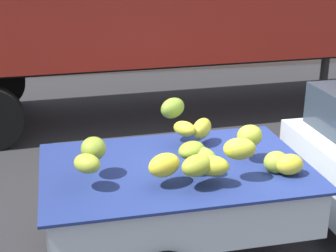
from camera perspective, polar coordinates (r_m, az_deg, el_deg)
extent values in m
plane|color=#28282B|center=(6.45, 7.65, -11.55)|extent=(220.00, 220.00, 0.00)
cube|color=gray|center=(14.03, -3.09, 6.73)|extent=(80.00, 0.80, 0.16)
cube|color=silver|center=(5.72, 0.78, -9.06)|extent=(2.79, 1.83, 0.08)
cube|color=silver|center=(6.35, -0.99, -3.32)|extent=(2.74, 0.13, 0.44)
cube|color=silver|center=(4.88, 3.16, -11.20)|extent=(2.74, 0.13, 0.44)
cube|color=silver|center=(6.03, 13.38, -5.29)|extent=(0.10, 1.75, 0.44)
cube|color=silver|center=(5.48, -13.14, -7.98)|extent=(0.10, 1.75, 0.44)
cube|color=#B21914|center=(6.39, -1.04, -3.54)|extent=(2.63, 0.09, 0.07)
cube|color=navy|center=(5.50, 0.81, -4.62)|extent=(2.91, 1.95, 0.03)
ellipsoid|color=#96A02A|center=(4.94, 3.29, -4.42)|extent=(0.42, 0.38, 0.21)
ellipsoid|color=gold|center=(5.02, 4.91, -4.42)|extent=(0.42, 0.36, 0.20)
ellipsoid|color=olive|center=(6.02, 0.52, 2.03)|extent=(0.41, 0.40, 0.24)
ellipsoid|color=#A2AF32|center=(4.96, -9.04, -4.16)|extent=(0.35, 0.36, 0.18)
ellipsoid|color=gold|center=(5.84, 1.85, -0.29)|extent=(0.33, 0.35, 0.17)
ellipsoid|color=olive|center=(5.25, 3.55, -3.16)|extent=(0.41, 0.42, 0.16)
ellipsoid|color=gold|center=(5.98, 3.81, -0.28)|extent=(0.37, 0.40, 0.23)
ellipsoid|color=gold|center=(5.10, 8.00, -2.53)|extent=(0.36, 0.28, 0.22)
ellipsoid|color=#97A932|center=(5.45, 12.00, -3.97)|extent=(0.33, 0.31, 0.23)
ellipsoid|color=olive|center=(5.20, -8.33, -2.51)|extent=(0.28, 0.31, 0.24)
ellipsoid|color=gold|center=(5.00, -0.42, -4.39)|extent=(0.42, 0.38, 0.23)
ellipsoid|color=gold|center=(5.40, 13.42, -4.20)|extent=(0.30, 0.24, 0.22)
ellipsoid|color=#9DAA30|center=(5.58, 9.11, -1.09)|extent=(0.39, 0.38, 0.24)
ellipsoid|color=olive|center=(5.24, 2.64, -2.70)|extent=(0.40, 0.40, 0.17)
cylinder|color=black|center=(6.52, -3.76, -7.76)|extent=(0.65, 0.22, 0.64)
cube|color=black|center=(10.33, 1.30, 7.58)|extent=(11.04, 1.04, 0.30)
cylinder|color=#38383A|center=(11.74, 17.07, 5.88)|extent=(0.18, 0.18, 1.25)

